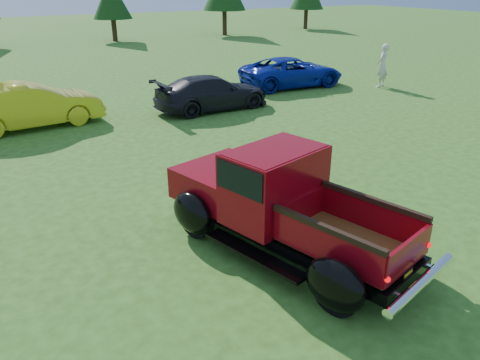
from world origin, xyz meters
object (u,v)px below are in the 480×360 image
Objects in this scene: show_car_yellow at (31,106)px; show_car_blue at (292,72)px; show_car_grey at (212,93)px; spectator at (382,66)px; pickup_truck at (274,200)px.

show_car_yellow is 10.60m from show_car_blue.
show_car_blue is (10.55, 0.98, -0.07)m from show_car_yellow.
show_car_blue is (4.71, 1.77, 0.02)m from show_car_grey.
show_car_yellow is 1.02× the size of show_car_grey.
show_car_yellow is 5.90m from show_car_grey.
spectator reaches higher than show_car_grey.
show_car_yellow reaches higher than show_car_blue.
show_car_grey is 0.92× the size of show_car_blue.
show_car_blue is 3.84m from spectator.
pickup_truck is 14.08m from spectator.
pickup_truck reaches higher than show_car_blue.
show_car_grey is (3.15, 8.78, -0.23)m from pickup_truck.
spectator is at bearing -93.35° from show_car_grey.
pickup_truck reaches higher than show_car_yellow.
show_car_grey is at bearing -102.75° from show_car_yellow.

